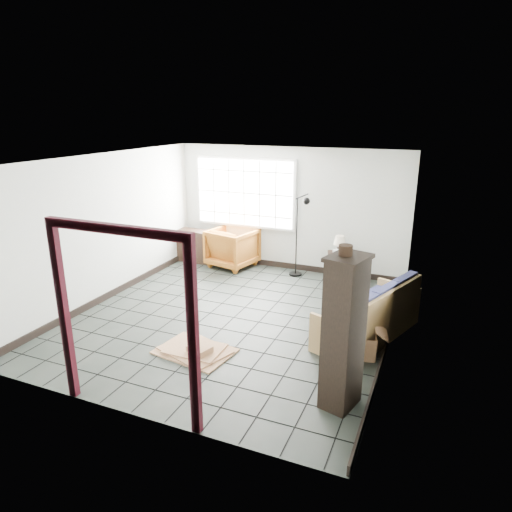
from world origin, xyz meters
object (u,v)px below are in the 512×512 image
at_px(tall_shelf, 344,332).
at_px(side_table, 341,259).
at_px(futon_sofa, 372,318).
at_px(armchair, 233,246).

bearing_deg(tall_shelf, side_table, 117.92).
bearing_deg(futon_sofa, side_table, 133.92).
xyz_separation_m(side_table, tall_shelf, (0.91, -4.05, 0.46)).
xyz_separation_m(armchair, side_table, (2.40, 0.00, 0.00)).
bearing_deg(side_table, futon_sofa, -66.39).
height_order(futon_sofa, side_table, futon_sofa).
distance_m(armchair, side_table, 2.40).
bearing_deg(armchair, futon_sofa, 159.34).
relative_size(armchair, tall_shelf, 0.51).
bearing_deg(tall_shelf, futon_sofa, 103.41).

